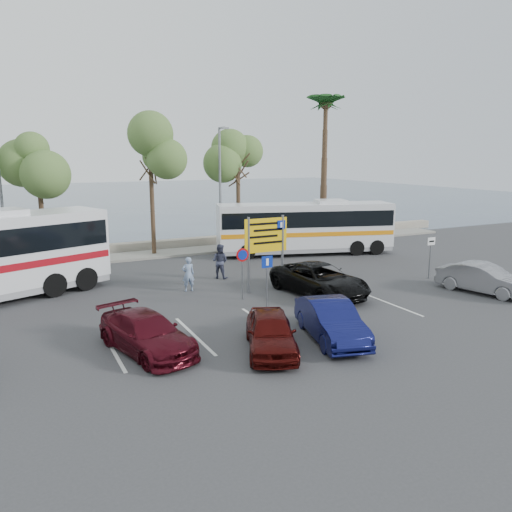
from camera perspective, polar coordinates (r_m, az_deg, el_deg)
name	(u,v)px	position (r m, az deg, el deg)	size (l,w,h in m)	color
ground	(280,312)	(20.81, 2.76, -6.42)	(120.00, 120.00, 0.00)	#353538
kerb_strip	(177,252)	(33.34, -9.05, 0.42)	(44.00, 2.40, 0.15)	gray
seawall	(168,244)	(35.18, -10.05, 1.33)	(48.00, 0.80, 0.60)	gray
sea	(81,199)	(78.13, -19.36, 6.16)	(140.00, 140.00, 0.00)	#39455B
tree_left	(37,162)	(31.31, -23.71, 9.82)	(3.20, 3.20, 7.20)	#382619
tree_mid	(150,151)	(32.32, -12.02, 11.70)	(3.20, 3.20, 8.00)	#382619
tree_right	(238,158)	(34.34, -2.07, 11.10)	(3.20, 3.20, 7.40)	#382619
palm_tree	(326,106)	(37.94, 7.98, 16.64)	(4.80, 4.80, 11.20)	#382619
street_lamp_left	(0,188)	(30.84, -27.18, 6.89)	(0.45, 1.15, 8.01)	slate
street_lamp_right	(221,183)	(33.35, -4.08, 8.37)	(0.45, 1.15, 8.01)	slate
direction_sign	(266,241)	(23.43, 1.15, 1.74)	(2.20, 0.12, 3.60)	slate
sign_no_stop	(242,265)	(22.19, -1.56, -1.07)	(0.60, 0.08, 2.35)	slate
sign_parking	(267,274)	(20.99, 1.26, -2.09)	(0.50, 0.07, 2.25)	slate
sign_taxi	(430,252)	(27.52, 19.32, 0.42)	(0.50, 0.07, 2.20)	slate
lane_markings	(267,323)	(19.46, 1.25, -7.69)	(12.02, 4.20, 0.01)	silver
coach_bus_right	(305,229)	(32.70, 5.60, 3.07)	(11.57, 5.53, 3.54)	silver
car_blue	(331,320)	(17.83, 8.57, -7.30)	(1.47, 4.21, 1.39)	#0F134A
car_maroon	(147,333)	(16.97, -12.40, -8.62)	(1.79, 4.41, 1.28)	#490C16
car_red	(271,332)	(16.64, 1.70, -8.67)	(1.56, 3.88, 1.32)	#3F0B09
suv_black	(319,279)	(23.32, 7.26, -2.67)	(2.41, 5.23, 1.45)	black
car_silver_b	(484,279)	(25.76, 24.57, -2.36)	(1.47, 4.21, 1.39)	gray
pedestrian_near	(188,274)	(23.93, -7.75, -2.06)	(0.61, 0.40, 1.66)	#7C91B4
pedestrian_far	(220,261)	(26.25, -4.16, -0.60)	(0.89, 0.69, 1.83)	#383B54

